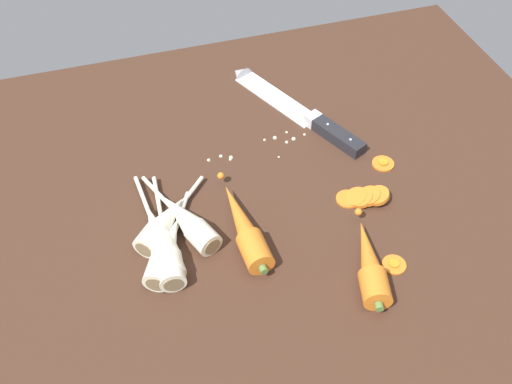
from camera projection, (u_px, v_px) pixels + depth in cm
name	position (u px, v px, depth cm)	size (l,w,h in cm)	color
ground_plane	(253.00, 198.00, 102.49)	(120.00, 90.00, 4.00)	#42281C
chefs_knife	(291.00, 106.00, 115.24)	(17.36, 33.02, 4.18)	silver
whole_carrot	(244.00, 227.00, 92.67)	(4.90, 21.61, 4.20)	orange
whole_carrot_second	(370.00, 264.00, 87.90)	(7.66, 18.17, 4.20)	orange
parsnip_front	(167.00, 251.00, 89.71)	(10.68, 18.03, 4.00)	silver
parsnip_mid_left	(188.00, 221.00, 93.64)	(9.55, 19.36, 4.00)	silver
parsnip_mid_right	(166.00, 245.00, 90.49)	(4.80, 23.16, 4.00)	silver
parsnip_back	(164.00, 223.00, 93.40)	(13.89, 14.67, 4.00)	silver
parsnip_outer	(160.00, 239.00, 91.19)	(5.16, 22.72, 4.00)	silver
carrot_slice_stack	(362.00, 197.00, 98.74)	(8.47, 5.70, 3.14)	orange
carrot_slice_stray_near	(383.00, 163.00, 104.97)	(3.88, 3.88, 0.70)	orange
carrot_slice_stray_mid	(394.00, 264.00, 90.01)	(3.67, 3.67, 0.70)	orange
mince_crumbs	(260.00, 145.00, 108.13)	(19.21, 6.33, 0.80)	beige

